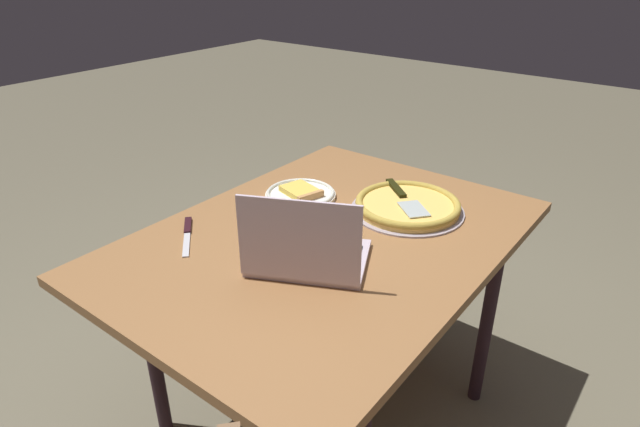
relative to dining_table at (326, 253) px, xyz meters
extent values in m
plane|color=#67604B|center=(0.00, 0.00, -0.66)|extent=(12.00, 12.00, 0.00)
cube|color=olive|center=(0.00, 0.00, 0.05)|extent=(1.28, 0.94, 0.03)
cylinder|color=#2E1C24|center=(-0.40, -0.40, -0.31)|extent=(0.05, 0.05, 0.70)
cylinder|color=#2E1C24|center=(0.40, -0.40, -0.31)|extent=(0.05, 0.05, 0.70)
cylinder|color=#2E1C24|center=(-0.40, 0.40, -0.31)|extent=(0.05, 0.05, 0.70)
cube|color=#C4B1C1|center=(0.14, 0.05, 0.07)|extent=(0.35, 0.38, 0.02)
cube|color=black|center=(0.14, 0.05, 0.08)|extent=(0.25, 0.31, 0.00)
cube|color=#C4B1C1|center=(0.25, 0.10, 0.19)|extent=(0.14, 0.28, 0.22)
cube|color=silver|center=(0.25, 0.10, 0.19)|extent=(0.12, 0.25, 0.20)
cylinder|color=white|center=(-0.16, -0.23, 0.07)|extent=(0.24, 0.24, 0.01)
torus|color=silver|center=(-0.16, -0.23, 0.08)|extent=(0.23, 0.23, 0.01)
cube|color=#E4BE4A|center=(-0.16, -0.23, 0.09)|extent=(0.13, 0.15, 0.02)
cube|color=tan|center=(-0.14, -0.17, 0.09)|extent=(0.10, 0.04, 0.03)
cylinder|color=#A499A3|center=(-0.29, 0.11, 0.07)|extent=(0.37, 0.37, 0.01)
cylinder|color=#F1BF5A|center=(-0.29, 0.11, 0.08)|extent=(0.33, 0.33, 0.02)
torus|color=#B69A3D|center=(-0.29, 0.11, 0.09)|extent=(0.34, 0.34, 0.02)
cube|color=#B0BCBB|center=(-0.26, 0.15, 0.10)|extent=(0.13, 0.13, 0.00)
cube|color=black|center=(-0.36, 0.03, 0.10)|extent=(0.11, 0.12, 0.01)
cube|color=silver|center=(0.28, -0.30, 0.07)|extent=(0.13, 0.14, 0.00)
cube|color=black|center=(0.22, -0.37, 0.07)|extent=(0.08, 0.09, 0.01)
camera|label=1|loc=(1.11, 0.83, 0.84)|focal=29.92mm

